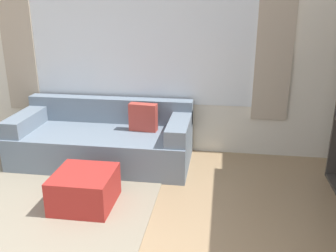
# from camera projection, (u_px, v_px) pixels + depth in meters

# --- Properties ---
(wall_back) EXTENTS (6.57, 0.11, 2.70)m
(wall_back) POSITION_uv_depth(u_px,v_px,m) (141.00, 48.00, 4.76)
(wall_back) COLOR silver
(wall_back) RESTS_ON ground_plane
(area_rug) EXTENTS (3.00, 2.35, 0.01)m
(area_rug) POSITION_uv_depth(u_px,v_px,m) (12.00, 197.00, 3.89)
(area_rug) COLOR gray
(area_rug) RESTS_ON ground_plane
(couch_main) EXTENTS (2.16, 0.96, 0.75)m
(couch_main) POSITION_uv_depth(u_px,v_px,m) (104.00, 140.00, 4.68)
(couch_main) COLOR slate
(couch_main) RESTS_ON ground_plane
(ottoman) EXTENTS (0.58, 0.59, 0.36)m
(ottoman) POSITION_uv_depth(u_px,v_px,m) (85.00, 189.00, 3.69)
(ottoman) COLOR #A82823
(ottoman) RESTS_ON ground_plane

